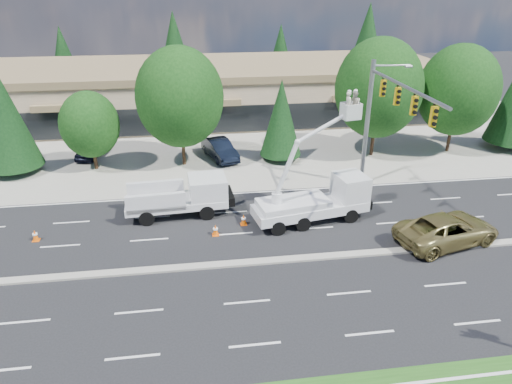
{
  "coord_description": "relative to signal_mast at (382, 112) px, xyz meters",
  "views": [
    {
      "loc": [
        -1.94,
        -20.37,
        13.91
      ],
      "look_at": [
        1.4,
        3.82,
        2.4
      ],
      "focal_mm": 32.0,
      "sensor_mm": 36.0,
      "label": 1
    }
  ],
  "objects": [
    {
      "name": "signal_mast",
      "position": [
        0.0,
        0.0,
        0.0
      ],
      "size": [
        2.76,
        10.16,
        9.0
      ],
      "color": "gray",
      "rests_on": "ground"
    },
    {
      "name": "concrete_apron",
      "position": [
        -10.03,
        12.96,
        -6.05
      ],
      "size": [
        140.0,
        22.0,
        0.01
      ],
      "primitive_type": "cube",
      "color": "gray",
      "rests_on": "ground"
    },
    {
      "name": "tree_front_c",
      "position": [
        -20.03,
        7.96,
        -2.4
      ],
      "size": [
        4.5,
        4.5,
        6.25
      ],
      "color": "#332114",
      "rests_on": "ground"
    },
    {
      "name": "tree_back_b",
      "position": [
        -14.03,
        34.96,
        -0.59
      ],
      "size": [
        5.17,
        5.17,
        10.19
      ],
      "color": "#332114",
      "rests_on": "ground"
    },
    {
      "name": "minivan",
      "position": [
        1.99,
        -6.44,
        -5.2
      ],
      "size": [
        6.63,
        4.2,
        1.7
      ],
      "primitive_type": "imported",
      "rotation": [
        0.0,
        0.0,
        1.81
      ],
      "color": "olive",
      "rests_on": "ground"
    },
    {
      "name": "tree_front_e",
      "position": [
        -5.03,
        7.96,
        -2.45
      ],
      "size": [
        3.41,
        3.41,
        6.72
      ],
      "color": "#332114",
      "rests_on": "ground"
    },
    {
      "name": "parked_car_west",
      "position": [
        -20.92,
        10.9,
        -5.34
      ],
      "size": [
        2.35,
        4.42,
        1.43
      ],
      "primitive_type": "imported",
      "rotation": [
        0.0,
        0.0,
        -0.16
      ],
      "color": "black",
      "rests_on": "ground"
    },
    {
      "name": "tree_back_a",
      "position": [
        -28.03,
        34.96,
        -1.46
      ],
      "size": [
        4.35,
        4.35,
        8.57
      ],
      "color": "#332114",
      "rests_on": "ground"
    },
    {
      "name": "strip_mall",
      "position": [
        -10.03,
        22.93,
        -3.23
      ],
      "size": [
        50.4,
        15.4,
        5.5
      ],
      "color": "tan",
      "rests_on": "ground"
    },
    {
      "name": "tree_front_d",
      "position": [
        -13.03,
        7.96,
        -0.53
      ],
      "size": [
        6.81,
        6.81,
        9.45
      ],
      "color": "#332114",
      "rests_on": "ground"
    },
    {
      "name": "parked_car_east",
      "position": [
        -10.03,
        8.96,
        -5.26
      ],
      "size": [
        3.13,
        5.15,
        1.6
      ],
      "primitive_type": "imported",
      "rotation": [
        0.0,
        0.0,
        0.32
      ],
      "color": "black",
      "rests_on": "ground"
    },
    {
      "name": "ground",
      "position": [
        -10.03,
        -7.04,
        -6.06
      ],
      "size": [
        140.0,
        140.0,
        0.0
      ],
      "primitive_type": "plane",
      "color": "black",
      "rests_on": "ground"
    },
    {
      "name": "tree_front_f",
      "position": [
        2.97,
        7.96,
        -0.31
      ],
      "size": [
        7.08,
        7.08,
        9.82
      ],
      "color": "#332114",
      "rests_on": "ground"
    },
    {
      "name": "tree_back_d",
      "position": [
        11.97,
        34.96,
        -0.14
      ],
      "size": [
        5.6,
        5.6,
        11.03
      ],
      "color": "#332114",
      "rests_on": "ground"
    },
    {
      "name": "tree_back_c",
      "position": [
        -0.03,
        34.96,
        -1.54
      ],
      "size": [
        4.28,
        4.28,
        8.43
      ],
      "color": "#332114",
      "rests_on": "ground"
    },
    {
      "name": "traffic_cone_b",
      "position": [
        -11.15,
        -3.82,
        -5.72
      ],
      "size": [
        0.4,
        0.4,
        0.7
      ],
      "color": "#F95E07",
      "rests_on": "ground"
    },
    {
      "name": "tree_front_g",
      "position": [
        9.97,
        7.96,
        -0.68
      ],
      "size": [
        6.62,
        6.62,
        9.18
      ],
      "color": "#332114",
      "rests_on": "ground"
    },
    {
      "name": "road_median",
      "position": [
        -10.03,
        -7.04,
        -6.0
      ],
      "size": [
        120.0,
        0.55,
        0.12
      ],
      "primitive_type": "cube",
      "color": "gray",
      "rests_on": "ground"
    },
    {
      "name": "traffic_cone_a",
      "position": [
        -21.57,
        -3.0,
        -5.72
      ],
      "size": [
        0.4,
        0.4,
        0.7
      ],
      "color": "#F95E07",
      "rests_on": "ground"
    },
    {
      "name": "tree_front_b",
      "position": [
        -26.03,
        7.96,
        -1.58
      ],
      "size": [
        4.24,
        4.24,
        8.35
      ],
      "color": "#332114",
      "rests_on": "ground"
    },
    {
      "name": "traffic_cone_c",
      "position": [
        -9.34,
        -2.77,
        -5.72
      ],
      "size": [
        0.4,
        0.4,
        0.7
      ],
      "color": "#F95E07",
      "rests_on": "ground"
    },
    {
      "name": "bucket_truck",
      "position": [
        -4.45,
        -2.71,
        -4.28
      ],
      "size": [
        7.48,
        3.46,
        8.12
      ],
      "rotation": [
        0.0,
        0.0,
        0.19
      ],
      "color": "silver",
      "rests_on": "ground"
    },
    {
      "name": "utility_pickup",
      "position": [
        -12.96,
        -0.81,
        -5.05
      ],
      "size": [
        6.51,
        2.85,
        2.44
      ],
      "rotation": [
        0.0,
        0.0,
        0.07
      ],
      "color": "silver",
      "rests_on": "ground"
    }
  ]
}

